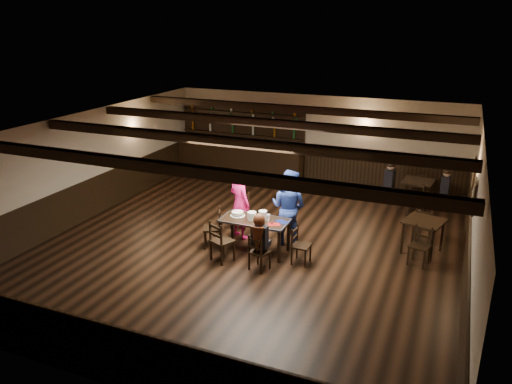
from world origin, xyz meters
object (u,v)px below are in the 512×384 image
at_px(cake, 238,214).
at_px(chair_near_left, 219,239).
at_px(dining_table, 255,223).
at_px(bar_counter, 240,154).
at_px(chair_near_right, 257,250).
at_px(woman_pink, 240,204).
at_px(man_blue, 289,207).

bearing_deg(cake, chair_near_left, -94.48).
distance_m(dining_table, cake, 0.45).
height_order(dining_table, bar_counter, bar_counter).
bearing_deg(chair_near_right, chair_near_left, 175.69).
bearing_deg(woman_pink, man_blue, -150.14).
distance_m(dining_table, chair_near_right, 0.92).
bearing_deg(man_blue, chair_near_left, 63.57).
bearing_deg(chair_near_right, bar_counter, 117.26).
distance_m(chair_near_left, woman_pink, 1.36).
bearing_deg(cake, man_blue, 33.22).
bearing_deg(dining_table, chair_near_left, -123.63).
relative_size(dining_table, chair_near_left, 1.64).
bearing_deg(dining_table, bar_counter, 117.43).
relative_size(woman_pink, man_blue, 0.95).
distance_m(chair_near_left, man_blue, 1.78).
height_order(chair_near_left, cake, chair_near_left).
bearing_deg(woman_pink, bar_counter, -40.97).
xyz_separation_m(dining_table, chair_near_left, (-0.49, -0.74, -0.14)).
height_order(woman_pink, bar_counter, bar_counter).
xyz_separation_m(chair_near_left, chair_near_right, (0.89, -0.07, -0.07)).
distance_m(chair_near_right, bar_counter, 6.55).
bearing_deg(chair_near_left, dining_table, 56.37).
bearing_deg(man_blue, bar_counter, -44.67).
height_order(dining_table, cake, cake).
bearing_deg(woman_pink, chair_near_left, 120.63).
relative_size(man_blue, bar_counter, 0.40).
height_order(chair_near_right, cake, cake).
xyz_separation_m(cake, bar_counter, (-2.17, 4.96, -0.07)).
relative_size(chair_near_left, cake, 2.76).
bearing_deg(cake, dining_table, -6.79).
bearing_deg(man_blue, dining_table, 61.31).
distance_m(woman_pink, cake, 0.57).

